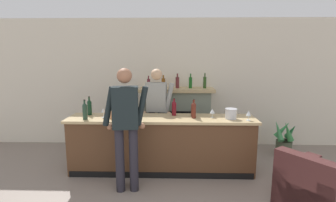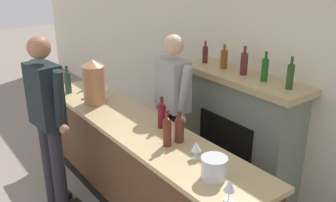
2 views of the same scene
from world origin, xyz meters
name	(u,v)px [view 1 (image 1 of 2)]	position (x,y,z in m)	size (l,w,h in m)	color
wall_back_panel	(172,83)	(0.00, 4.16, 1.38)	(12.00, 0.07, 2.75)	silver
bar_counter	(161,144)	(-0.15, 2.72, 0.48)	(3.15, 0.64, 0.95)	#53341F
fireplace_stone	(177,118)	(0.11, 3.90, 0.66)	(1.55, 0.52, 1.61)	gray
armchair_black	(315,190)	(1.90, 1.64, 0.27)	(1.16, 1.14, 0.79)	#42201F
potted_plant_corner	(284,140)	(2.27, 3.53, 0.31)	(0.40, 0.40, 0.72)	#47503B
person_customer	(126,125)	(-0.62, 2.04, 1.01)	(0.66, 0.34, 1.81)	#24222A
person_bartender	(157,110)	(-0.26, 3.26, 0.96)	(0.66, 0.33, 1.73)	#1E1E2E
copper_dispenser	(116,103)	(-0.89, 2.66, 1.20)	(0.24, 0.28, 0.49)	#BF7D51
ice_bucket_steel	(231,114)	(1.00, 2.67, 1.04)	(0.20, 0.20, 0.17)	silver
wine_bottle_cabernet_heavy	(89,107)	(-1.41, 2.88, 1.10)	(0.07, 0.07, 0.33)	#133620
wine_bottle_chardonnay_pale	(174,108)	(0.06, 2.88, 1.09)	(0.08, 0.08, 0.31)	maroon
wine_bottle_riesling_slim	(194,110)	(0.39, 2.70, 1.09)	(0.07, 0.07, 0.32)	#5A2117
wine_bottle_rose_blush	(85,111)	(-1.38, 2.56, 1.10)	(0.08, 0.08, 0.33)	#243F2F
wine_bottle_merlot_tall	(193,109)	(0.39, 2.83, 1.08)	(0.08, 0.08, 0.28)	#59241D
wine_glass_mid_counter	(249,114)	(1.26, 2.56, 1.06)	(0.08, 0.08, 0.16)	silver
wine_glass_front_left	(212,111)	(0.71, 2.75, 1.05)	(0.08, 0.08, 0.15)	silver
wine_glass_back_row	(112,109)	(-1.01, 2.87, 1.06)	(0.08, 0.08, 0.15)	silver
wine_glass_by_dispenser	(103,111)	(-1.12, 2.69, 1.07)	(0.07, 0.07, 0.16)	silver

